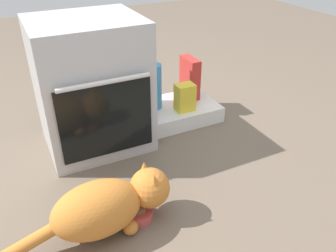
# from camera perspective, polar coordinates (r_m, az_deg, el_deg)

# --- Properties ---
(ground) EXTENTS (8.00, 8.00, 0.00)m
(ground) POSITION_cam_1_polar(r_m,az_deg,el_deg) (1.89, -9.59, -8.45)
(ground) COLOR #6B5B4C
(oven) EXTENTS (0.58, 0.56, 0.75)m
(oven) POSITION_cam_1_polar(r_m,az_deg,el_deg) (2.02, -12.45, 6.48)
(oven) COLOR #B7BABF
(oven) RESTS_ON ground
(pantry_cabinet) EXTENTS (0.50, 0.38, 0.10)m
(pantry_cabinet) POSITION_cam_1_polar(r_m,az_deg,el_deg) (2.38, 1.77, 2.50)
(pantry_cabinet) COLOR white
(pantry_cabinet) RESTS_ON ground
(food_bowl) EXTENTS (0.13, 0.13, 0.08)m
(food_bowl) POSITION_cam_1_polar(r_m,az_deg,el_deg) (1.64, -4.91, -14.06)
(food_bowl) COLOR #C64C47
(food_bowl) RESTS_ON ground
(cat) EXTENTS (0.83, 0.26, 0.26)m
(cat) POSITION_cam_1_polar(r_m,az_deg,el_deg) (1.53, -9.95, -12.76)
(cat) COLOR #C6752D
(cat) RESTS_ON ground
(snack_bag) EXTENTS (0.12, 0.09, 0.18)m
(snack_bag) POSITION_cam_1_polar(r_m,az_deg,el_deg) (2.24, 2.79, 4.71)
(snack_bag) COLOR yellow
(snack_bag) RESTS_ON pantry_cabinet
(cereal_box) EXTENTS (0.07, 0.18, 0.28)m
(cereal_box) POSITION_cam_1_polar(r_m,az_deg,el_deg) (2.42, 3.61, 7.95)
(cereal_box) COLOR #B72D28
(cereal_box) RESTS_ON pantry_cabinet
(water_bottle) EXTENTS (0.11, 0.11, 0.30)m
(water_bottle) POSITION_cam_1_polar(r_m,az_deg,el_deg) (2.25, -2.45, 6.48)
(water_bottle) COLOR #388CD1
(water_bottle) RESTS_ON pantry_cabinet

